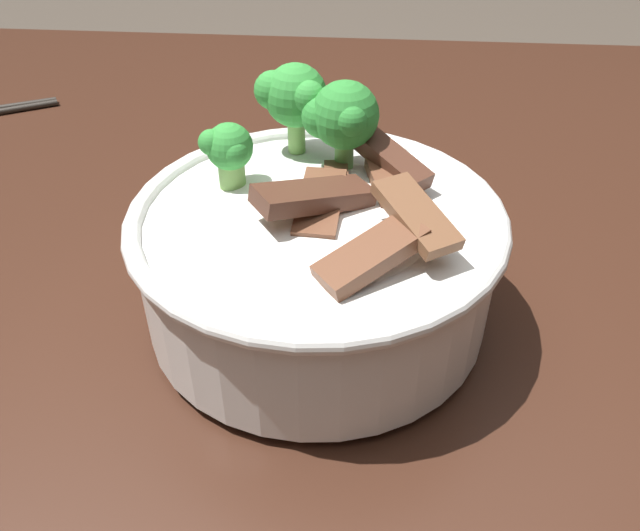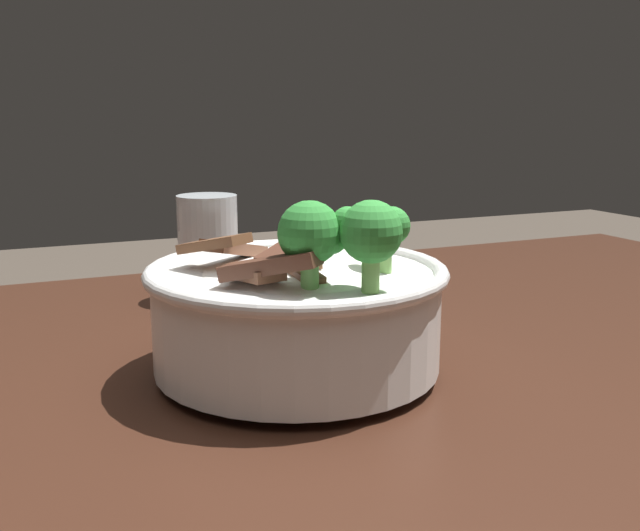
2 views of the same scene
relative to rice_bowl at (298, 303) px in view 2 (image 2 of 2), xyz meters
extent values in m
cube|color=#381E14|center=(0.08, -0.08, -0.08)|extent=(1.32, 1.02, 0.04)
cube|color=#381E14|center=(0.66, 0.35, -0.45)|extent=(0.08, 0.08, 0.70)
cylinder|color=white|center=(0.00, 0.00, -0.06)|extent=(0.10, 0.10, 0.01)
cylinder|color=white|center=(0.00, 0.00, -0.01)|extent=(0.23, 0.23, 0.08)
torus|color=white|center=(0.00, 0.00, 0.03)|extent=(0.24, 0.24, 0.01)
ellipsoid|color=white|center=(0.00, 0.00, 0.01)|extent=(0.20, 0.20, 0.05)
cube|color=brown|center=(-0.04, 0.06, 0.04)|extent=(0.07, 0.06, 0.02)
cube|color=brown|center=(0.00, 0.00, 0.03)|extent=(0.03, 0.06, 0.02)
cube|color=#4C2B1E|center=(-0.04, -0.05, 0.04)|extent=(0.07, 0.07, 0.03)
cube|color=brown|center=(-0.01, -0.03, 0.03)|extent=(0.02, 0.06, 0.02)
cube|color=brown|center=(-0.05, -0.03, 0.03)|extent=(0.04, 0.06, 0.01)
cube|color=#4C2B1E|center=(0.00, 0.01, 0.04)|extent=(0.08, 0.07, 0.03)
cube|color=brown|center=(-0.06, 0.03, 0.05)|extent=(0.05, 0.06, 0.02)
cylinder|color=#5B9947|center=(-0.01, -0.06, 0.04)|extent=(0.01, 0.01, 0.03)
sphere|color=#2D8433|center=(-0.01, -0.06, 0.07)|extent=(0.05, 0.05, 0.05)
sphere|color=#2D8433|center=(0.00, -0.06, 0.06)|extent=(0.03, 0.03, 0.03)
sphere|color=#2D8433|center=(-0.02, -0.04, 0.07)|extent=(0.02, 0.02, 0.02)
cylinder|color=#7AB256|center=(0.06, -0.03, 0.04)|extent=(0.02, 0.02, 0.02)
sphere|color=green|center=(0.06, -0.03, 0.06)|extent=(0.03, 0.03, 0.03)
sphere|color=green|center=(0.07, -0.02, 0.06)|extent=(0.02, 0.02, 0.02)
sphere|color=green|center=(0.05, -0.02, 0.06)|extent=(0.02, 0.02, 0.02)
cylinder|color=#7AB256|center=(0.02, -0.08, 0.04)|extent=(0.01, 0.01, 0.03)
sphere|color=green|center=(0.02, -0.08, 0.07)|extent=(0.04, 0.04, 0.04)
sphere|color=green|center=(0.04, -0.08, 0.07)|extent=(0.03, 0.03, 0.03)
sphere|color=green|center=(0.01, -0.07, 0.07)|extent=(0.02, 0.02, 0.02)
cylinder|color=white|center=(0.00, 0.27, -0.06)|extent=(0.06, 0.06, 0.00)
cylinder|color=white|center=(0.00, 0.27, 0.00)|extent=(0.07, 0.07, 0.12)
cylinder|color=olive|center=(0.00, 0.27, -0.03)|extent=(0.06, 0.06, 0.06)
camera|label=1|loc=(-0.03, 0.34, 0.25)|focal=36.39mm
camera|label=2|loc=(-0.21, -0.52, 0.15)|focal=40.50mm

